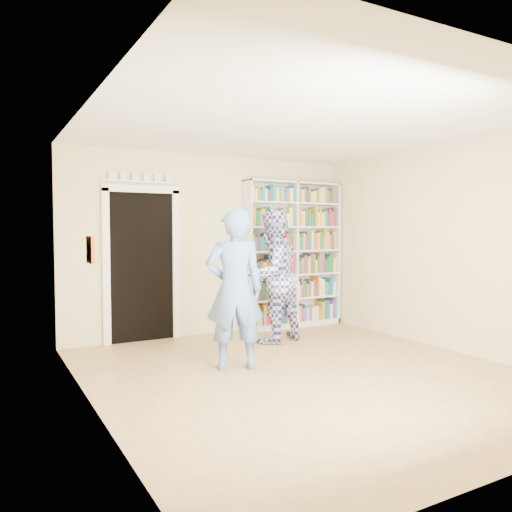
{
  "coord_description": "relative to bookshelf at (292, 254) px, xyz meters",
  "views": [
    {
      "loc": [
        -3.11,
        -4.44,
        1.58
      ],
      "look_at": [
        -0.13,
        0.9,
        1.26
      ],
      "focal_mm": 35.0,
      "sensor_mm": 36.0,
      "label": 1
    }
  ],
  "objects": [
    {
      "name": "man_blue",
      "position": [
        -1.94,
        -1.77,
        -0.28
      ],
      "size": [
        0.77,
        0.62,
        1.81
      ],
      "primitive_type": "imported",
      "rotation": [
        0.0,
        0.0,
        2.81
      ],
      "color": "#5C83CC",
      "rests_on": "floor"
    },
    {
      "name": "paper_sheet",
      "position": [
        -0.74,
        -0.99,
        -0.14
      ],
      "size": [
        0.19,
        0.13,
        0.31
      ],
      "primitive_type": "cube",
      "rotation": [
        0.0,
        0.0,
        0.57
      ],
      "color": "white",
      "rests_on": "man_plaid"
    },
    {
      "name": "wall_art",
      "position": [
        -3.58,
        -2.14,
        0.21
      ],
      "size": [
        0.03,
        0.25,
        0.25
      ],
      "primitive_type": "cube",
      "color": "maroon",
      "rests_on": "wall_left"
    },
    {
      "name": "ceiling",
      "position": [
        -1.35,
        -2.34,
        1.51
      ],
      "size": [
        5.0,
        5.0,
        0.0
      ],
      "primitive_type": "plane",
      "rotation": [
        3.14,
        0.0,
        0.0
      ],
      "color": "white",
      "rests_on": "wall_back"
    },
    {
      "name": "floor",
      "position": [
        -1.35,
        -2.34,
        -1.19
      ],
      "size": [
        5.0,
        5.0,
        0.0
      ],
      "primitive_type": "plane",
      "color": "olive",
      "rests_on": "ground"
    },
    {
      "name": "bookshelf",
      "position": [
        0.0,
        0.0,
        0.0
      ],
      "size": [
        1.71,
        0.32,
        2.35
      ],
      "rotation": [
        0.0,
        0.0,
        0.14
      ],
      "color": "white",
      "rests_on": "floor"
    },
    {
      "name": "man_plaid",
      "position": [
        -0.87,
        -0.8,
        -0.26
      ],
      "size": [
        1.05,
        0.9,
        1.86
      ],
      "primitive_type": "imported",
      "rotation": [
        0.0,
        0.0,
        3.38
      ],
      "color": "navy",
      "rests_on": "floor"
    },
    {
      "name": "wall_left",
      "position": [
        -3.6,
        -2.34,
        0.16
      ],
      "size": [
        0.0,
        5.0,
        5.0
      ],
      "primitive_type": "plane",
      "rotation": [
        1.57,
        0.0,
        1.57
      ],
      "color": "beige",
      "rests_on": "floor"
    },
    {
      "name": "doorway",
      "position": [
        -2.45,
        0.13,
        -0.01
      ],
      "size": [
        1.1,
        0.08,
        2.43
      ],
      "color": "black",
      "rests_on": "floor"
    },
    {
      "name": "wall_right",
      "position": [
        0.9,
        -2.34,
        0.16
      ],
      "size": [
        0.0,
        5.0,
        5.0
      ],
      "primitive_type": "plane",
      "rotation": [
        1.57,
        0.0,
        -1.57
      ],
      "color": "beige",
      "rests_on": "floor"
    },
    {
      "name": "wall_back",
      "position": [
        -1.35,
        0.16,
        0.16
      ],
      "size": [
        4.5,
        0.0,
        4.5
      ],
      "primitive_type": "plane",
      "rotation": [
        1.57,
        0.0,
        0.0
      ],
      "color": "beige",
      "rests_on": "floor"
    }
  ]
}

